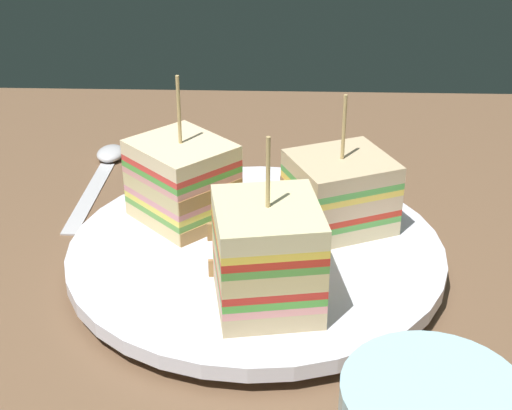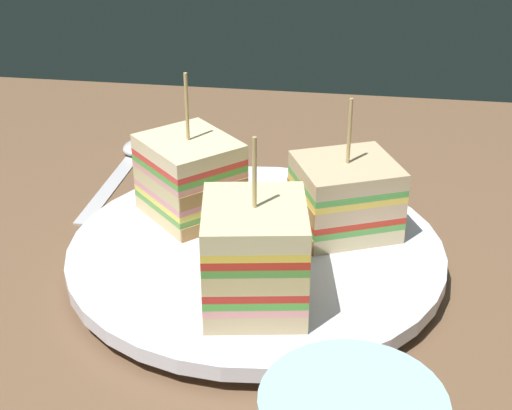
# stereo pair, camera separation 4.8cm
# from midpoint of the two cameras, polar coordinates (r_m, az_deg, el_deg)

# --- Properties ---
(ground_plane) EXTENTS (1.22, 0.70, 0.02)m
(ground_plane) POSITION_cam_midpoint_polar(r_m,az_deg,el_deg) (0.51, -2.71, -5.67)
(ground_plane) COLOR brown
(plate) EXTENTS (0.24, 0.24, 0.02)m
(plate) POSITION_cam_midpoint_polar(r_m,az_deg,el_deg) (0.50, -2.76, -3.80)
(plate) COLOR white
(plate) RESTS_ON ground_plane
(sandwich_wedge_0) EXTENTS (0.08, 0.08, 0.10)m
(sandwich_wedge_0) POSITION_cam_midpoint_polar(r_m,az_deg,el_deg) (0.52, -8.12, 1.70)
(sandwich_wedge_0) COLOR beige
(sandwich_wedge_0) RESTS_ON plate
(sandwich_wedge_1) EXTENTS (0.07, 0.07, 0.10)m
(sandwich_wedge_1) POSITION_cam_midpoint_polar(r_m,az_deg,el_deg) (0.43, -2.39, -3.88)
(sandwich_wedge_1) COLOR #D4B886
(sandwich_wedge_1) RESTS_ON plate
(sandwich_wedge_2) EXTENTS (0.08, 0.08, 0.09)m
(sandwich_wedge_2) POSITION_cam_midpoint_polar(r_m,az_deg,el_deg) (0.51, 3.56, 0.88)
(sandwich_wedge_2) COLOR beige
(sandwich_wedge_2) RESTS_ON plate
(chip_pile) EXTENTS (0.05, 0.07, 0.02)m
(chip_pile) POSITION_cam_midpoint_polar(r_m,az_deg,el_deg) (0.49, -1.91, -2.54)
(chip_pile) COLOR #D5BB5F
(chip_pile) RESTS_ON plate
(spoon) EXTENTS (0.02, 0.15, 0.01)m
(spoon) POSITION_cam_midpoint_polar(r_m,az_deg,el_deg) (0.66, -13.32, 2.79)
(spoon) COLOR silver
(spoon) RESTS_ON ground_plane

